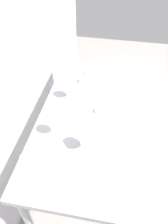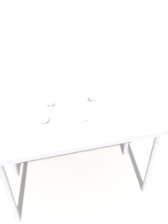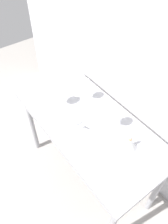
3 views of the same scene
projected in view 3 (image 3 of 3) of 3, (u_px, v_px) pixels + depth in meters
ground_plane at (87, 174)px, 2.47m from camera, size 6.00×6.00×0.00m
back_wall at (140, 57)px, 1.71m from camera, size 3.80×0.04×2.60m
steel_counter at (88, 129)px, 1.88m from camera, size 1.40×0.65×0.90m
wine_glass_near_center at (78, 118)px, 1.64m from camera, size 0.10×0.10×0.19m
wine_glass_near_left at (62, 94)px, 1.85m from camera, size 0.09×0.09×0.16m
wine_glass_far_right at (117, 116)px, 1.68m from camera, size 0.08×0.08×0.16m
wine_glass_far_left at (89, 90)px, 1.90m from camera, size 0.08×0.08×0.15m
tasting_sheet_upper at (76, 86)px, 2.09m from camera, size 0.29×0.32×0.00m
tasting_sheet_lower at (93, 119)px, 1.81m from camera, size 0.22×0.24×0.00m
decanter_funnel at (129, 143)px, 1.59m from camera, size 0.12×0.12×0.15m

